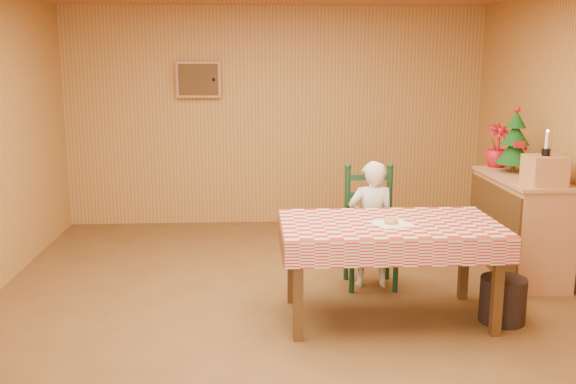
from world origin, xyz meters
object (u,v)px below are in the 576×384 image
(christmas_tree, at_px, (515,142))
(storage_bin, at_px, (503,300))
(seated_child, at_px, (371,224))
(shelf_unit, at_px, (519,226))
(dining_table, at_px, (389,232))
(ladder_chair, at_px, (370,229))
(crate, at_px, (544,170))

(christmas_tree, xyz_separation_m, storage_bin, (-0.58, -1.35, -1.04))
(seated_child, distance_m, storage_bin, 1.28)
(shelf_unit, distance_m, christmas_tree, 0.79)
(dining_table, distance_m, shelf_unit, 1.75)
(ladder_chair, bearing_deg, storage_bin, -46.36)
(dining_table, bearing_deg, storage_bin, -8.06)
(ladder_chair, height_order, seated_child, seated_child)
(seated_child, xyz_separation_m, shelf_unit, (1.43, 0.25, -0.10))
(crate, xyz_separation_m, christmas_tree, (-0.00, 0.65, 0.16))
(seated_child, relative_size, storage_bin, 3.23)
(ladder_chair, height_order, crate, crate)
(crate, relative_size, storage_bin, 0.86)
(ladder_chair, relative_size, christmas_tree, 1.74)
(seated_child, bearing_deg, dining_table, 90.00)
(shelf_unit, xyz_separation_m, crate, (0.01, -0.40, 0.59))
(seated_child, height_order, crate, crate)
(crate, bearing_deg, storage_bin, -129.43)
(shelf_unit, bearing_deg, ladder_chair, -172.45)
(christmas_tree, bearing_deg, ladder_chair, -163.05)
(dining_table, xyz_separation_m, seated_child, (-0.00, 0.73, -0.13))
(ladder_chair, relative_size, crate, 3.60)
(shelf_unit, height_order, crate, crate)
(shelf_unit, distance_m, storage_bin, 1.27)
(dining_table, height_order, christmas_tree, christmas_tree)
(dining_table, xyz_separation_m, shelf_unit, (1.43, 0.98, -0.22))
(dining_table, bearing_deg, christmas_tree, 40.37)
(seated_child, bearing_deg, christmas_tree, -161.01)
(christmas_tree, bearing_deg, seated_child, -161.01)
(storage_bin, bearing_deg, christmas_tree, 66.91)
(storage_bin, bearing_deg, dining_table, 171.94)
(shelf_unit, height_order, christmas_tree, christmas_tree)
(ladder_chair, distance_m, storage_bin, 1.30)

